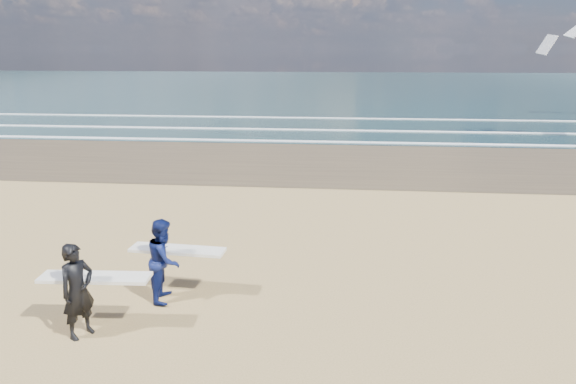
# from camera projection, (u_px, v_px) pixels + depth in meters

# --- Properties ---
(ocean) EXTENTS (220.00, 100.00, 0.02)m
(ocean) POSITION_uv_depth(u_px,v_px,m) (445.00, 87.00, 76.86)
(ocean) COLOR #173234
(ocean) RESTS_ON ground
(foam_breakers) EXTENTS (220.00, 11.70, 0.05)m
(foam_breakers) POSITION_uv_depth(u_px,v_px,m) (572.00, 132.00, 34.77)
(foam_breakers) COLOR white
(foam_breakers) RESTS_ON ground
(surfer_near) EXTENTS (2.23, 1.09, 1.93)m
(surfer_near) POSITION_uv_depth(u_px,v_px,m) (80.00, 289.00, 10.00)
(surfer_near) COLOR black
(surfer_near) RESTS_ON ground
(surfer_far) EXTENTS (2.23, 1.19, 1.90)m
(surfer_far) POSITION_uv_depth(u_px,v_px,m) (165.00, 259.00, 11.50)
(surfer_far) COLOR #0E1851
(surfer_far) RESTS_ON ground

